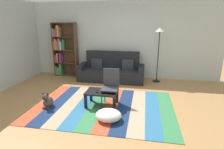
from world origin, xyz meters
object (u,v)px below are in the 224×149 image
object	(u,v)px
couch	(112,71)
standing_lamp	(159,37)
bookshelf	(62,50)
folding_chair	(111,84)
coffee_table	(102,94)
pouf	(109,115)
dog	(48,101)
tv_remote	(97,91)

from	to	relation	value
couch	standing_lamp	xyz separation A→B (m)	(1.56, 0.11, 1.20)
bookshelf	standing_lamp	xyz separation A→B (m)	(3.50, -0.17, 0.55)
standing_lamp	folding_chair	world-z (taller)	standing_lamp
coffee_table	standing_lamp	world-z (taller)	standing_lamp
bookshelf	pouf	xyz separation A→B (m)	(2.37, -3.02, -0.86)
coffee_table	pouf	xyz separation A→B (m)	(0.30, -0.66, -0.19)
pouf	dog	size ratio (longest dim) A/B	1.36
couch	pouf	distance (m)	2.78
standing_lamp	folding_chair	size ratio (longest dim) A/B	2.04
pouf	standing_lamp	world-z (taller)	standing_lamp
couch	dog	distance (m)	2.66
pouf	folding_chair	size ratio (longest dim) A/B	0.60
coffee_table	tv_remote	world-z (taller)	tv_remote
pouf	standing_lamp	bearing A→B (deg)	68.53
standing_lamp	tv_remote	bearing A→B (deg)	-124.55
coffee_table	folding_chair	world-z (taller)	folding_chair
bookshelf	dog	world-z (taller)	bookshelf
couch	standing_lamp	bearing A→B (deg)	4.09
coffee_table	standing_lamp	bearing A→B (deg)	56.98
bookshelf	pouf	distance (m)	3.94
coffee_table	tv_remote	size ratio (longest dim) A/B	5.12
pouf	tv_remote	world-z (taller)	tv_remote
coffee_table	tv_remote	xyz separation A→B (m)	(-0.11, -0.04, 0.07)
couch	bookshelf	bearing A→B (deg)	171.61
coffee_table	bookshelf	bearing A→B (deg)	131.32
bookshelf	coffee_table	bearing A→B (deg)	-48.68
folding_chair	coffee_table	bearing A→B (deg)	-86.31
couch	coffee_table	bearing A→B (deg)	-86.06
bookshelf	standing_lamp	size ratio (longest dim) A/B	1.08
couch	dog	size ratio (longest dim) A/B	5.69
couch	pouf	xyz separation A→B (m)	(0.44, -2.74, -0.21)
coffee_table	folding_chair	xyz separation A→B (m)	(0.19, 0.14, 0.22)
dog	folding_chair	bearing A→B (deg)	18.02
pouf	tv_remote	xyz separation A→B (m)	(-0.41, 0.62, 0.27)
standing_lamp	folding_chair	xyz separation A→B (m)	(-1.23, -2.05, -1.00)
standing_lamp	couch	bearing A→B (deg)	-175.91
bookshelf	pouf	bearing A→B (deg)	-51.86
coffee_table	dog	xyz separation A→B (m)	(-1.26, -0.33, -0.16)
bookshelf	dog	xyz separation A→B (m)	(0.81, -2.69, -0.82)
tv_remote	coffee_table	bearing A→B (deg)	5.93
couch	tv_remote	xyz separation A→B (m)	(0.03, -2.12, 0.05)
dog	couch	bearing A→B (deg)	65.11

